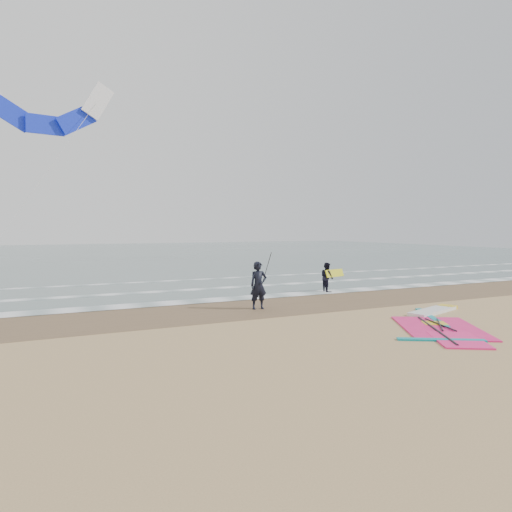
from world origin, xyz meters
name	(u,v)px	position (x,y,z in m)	size (l,w,h in m)	color
ground	(369,333)	(0.00, 0.00, 0.00)	(120.00, 120.00, 0.00)	tan
sea_water	(122,254)	(0.00, 48.00, 0.01)	(120.00, 80.00, 0.02)	#47605E
wet_sand_band	(279,304)	(0.00, 6.00, 0.00)	(120.00, 5.00, 0.01)	brown
foam_waterline	(239,291)	(0.00, 10.44, 0.03)	(120.00, 9.15, 0.02)	white
windsurf_rig	(440,323)	(3.14, 0.10, 0.04)	(5.94, 5.63, 0.14)	white
person_standing	(258,285)	(-1.30, 5.35, 0.97)	(0.71, 0.47, 1.95)	black
person_walking	(327,277)	(4.05, 8.33, 0.77)	(0.75, 0.58, 1.54)	black
held_pole	(265,274)	(-1.00, 5.35, 1.43)	(0.17, 0.86, 1.82)	black
carried_kiteboard	(335,273)	(4.45, 8.23, 0.97)	(1.30, 0.51, 0.39)	yellow
surf_kite	(45,110)	(-8.93, 13.16, 8.95)	(6.51, 3.91, 9.68)	white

